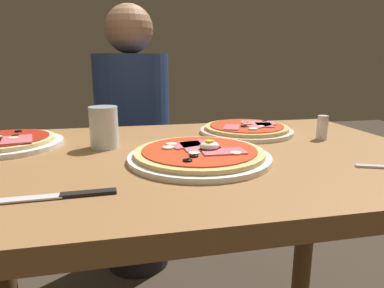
% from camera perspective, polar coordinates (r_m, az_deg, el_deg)
% --- Properties ---
extents(dining_table, '(1.20, 0.75, 0.74)m').
position_cam_1_polar(dining_table, '(0.86, -1.44, -9.45)').
color(dining_table, olive).
rests_on(dining_table, ground).
extents(pizza_foreground, '(0.32, 0.32, 0.05)m').
position_cam_1_polar(pizza_foreground, '(0.76, 1.26, -1.80)').
color(pizza_foreground, white).
rests_on(pizza_foreground, dining_table).
extents(pizza_across_left, '(0.28, 0.28, 0.03)m').
position_cam_1_polar(pizza_across_left, '(1.05, 9.04, 2.43)').
color(pizza_across_left, silver).
rests_on(pizza_across_left, dining_table).
extents(pizza_across_right, '(0.28, 0.28, 0.03)m').
position_cam_1_polar(pizza_across_right, '(1.00, -28.37, 0.28)').
color(pizza_across_right, white).
rests_on(pizza_across_right, dining_table).
extents(water_glass_near, '(0.07, 0.07, 0.10)m').
position_cam_1_polar(water_glass_near, '(0.89, -14.36, 2.27)').
color(water_glass_near, silver).
rests_on(water_glass_near, dining_table).
extents(knife, '(0.20, 0.03, 0.01)m').
position_cam_1_polar(knife, '(0.60, -20.44, -7.99)').
color(knife, silver).
rests_on(knife, dining_table).
extents(salt_shaker, '(0.03, 0.03, 0.07)m').
position_cam_1_polar(salt_shaker, '(1.02, 20.78, 2.55)').
color(salt_shaker, white).
rests_on(salt_shaker, dining_table).
extents(diner_person, '(0.32, 0.32, 1.18)m').
position_cam_1_polar(diner_person, '(1.56, -9.58, -1.03)').
color(diner_person, black).
rests_on(diner_person, ground).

